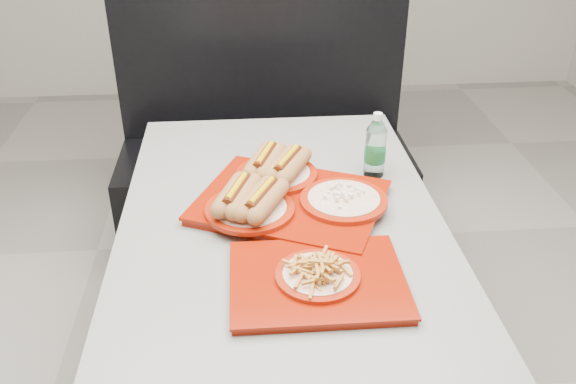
{
  "coord_description": "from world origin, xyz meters",
  "views": [
    {
      "loc": [
        -0.1,
        -1.44,
        1.67
      ],
      "look_at": [
        0.02,
        0.0,
        0.83
      ],
      "focal_mm": 38.0,
      "sensor_mm": 36.0,
      "label": 1
    }
  ],
  "objects": [
    {
      "name": "tray_far",
      "position": [
        0.06,
        -0.31,
        0.77
      ],
      "size": [
        0.42,
        0.33,
        0.08
      ],
      "rotation": [
        0.0,
        0.0,
        -0.01
      ],
      "color": "maroon",
      "rests_on": "diner_table"
    },
    {
      "name": "booth_bench",
      "position": [
        0.0,
        1.09,
        0.4
      ],
      "size": [
        1.3,
        0.57,
        1.35
      ],
      "color": "black",
      "rests_on": "ground"
    },
    {
      "name": "diner_table",
      "position": [
        0.0,
        0.0,
        0.58
      ],
      "size": [
        0.92,
        1.42,
        0.75
      ],
      "color": "black",
      "rests_on": "ground"
    },
    {
      "name": "tray_near",
      "position": [
        0.01,
        0.07,
        0.79
      ],
      "size": [
        0.63,
        0.57,
        0.11
      ],
      "rotation": [
        0.0,
        0.0,
        -0.42
      ],
      "color": "maroon",
      "rests_on": "diner_table"
    },
    {
      "name": "water_bottle",
      "position": [
        0.31,
        0.23,
        0.84
      ],
      "size": [
        0.07,
        0.07,
        0.21
      ],
      "rotation": [
        0.0,
        0.0,
        0.12
      ],
      "color": "silver",
      "rests_on": "diner_table"
    }
  ]
}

